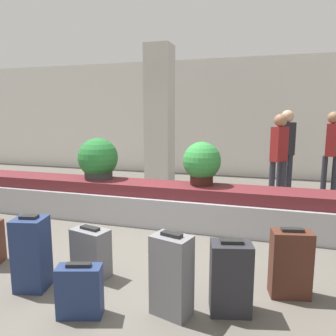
{
  "coord_description": "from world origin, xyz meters",
  "views": [
    {
      "loc": [
        1.46,
        -3.35,
        1.7
      ],
      "look_at": [
        0.0,
        1.42,
        0.88
      ],
      "focal_mm": 35.0,
      "sensor_mm": 36.0,
      "label": 1
    }
  ],
  "objects_px": {
    "suitcase_1": "(91,252)",
    "traveler_2": "(286,144)",
    "traveler_0": "(332,146)",
    "suitcase_0": "(172,275)",
    "traveler_1": "(279,151)",
    "suitcase_3": "(80,291)",
    "potted_plant_1": "(202,163)",
    "suitcase_2": "(290,264)",
    "potted_plant_0": "(98,159)",
    "suitcase_5": "(32,253)",
    "suitcase_7": "(231,278)",
    "pillar": "(160,119)"
  },
  "relations": [
    {
      "from": "suitcase_1",
      "to": "traveler_2",
      "type": "distance_m",
      "value": 4.91
    },
    {
      "from": "traveler_0",
      "to": "suitcase_0",
      "type": "bearing_deg",
      "value": 177.19
    },
    {
      "from": "traveler_0",
      "to": "traveler_1",
      "type": "relative_size",
      "value": 1.03
    },
    {
      "from": "suitcase_3",
      "to": "potted_plant_1",
      "type": "xyz_separation_m",
      "value": [
        0.51,
        2.65,
        0.74
      ]
    },
    {
      "from": "potted_plant_1",
      "to": "suitcase_1",
      "type": "bearing_deg",
      "value": -111.42
    },
    {
      "from": "traveler_0",
      "to": "traveler_1",
      "type": "height_order",
      "value": "traveler_0"
    },
    {
      "from": "traveler_2",
      "to": "suitcase_3",
      "type": "bearing_deg",
      "value": -138.93
    },
    {
      "from": "suitcase_1",
      "to": "traveler_0",
      "type": "distance_m",
      "value": 5.52
    },
    {
      "from": "suitcase_1",
      "to": "traveler_2",
      "type": "relative_size",
      "value": 0.3
    },
    {
      "from": "suitcase_0",
      "to": "suitcase_2",
      "type": "relative_size",
      "value": 1.1
    },
    {
      "from": "suitcase_0",
      "to": "potted_plant_1",
      "type": "distance_m",
      "value": 2.48
    },
    {
      "from": "potted_plant_0",
      "to": "traveler_0",
      "type": "height_order",
      "value": "traveler_0"
    },
    {
      "from": "suitcase_5",
      "to": "potted_plant_0",
      "type": "distance_m",
      "value": 2.51
    },
    {
      "from": "suitcase_7",
      "to": "traveler_0",
      "type": "xyz_separation_m",
      "value": [
        1.52,
        4.79,
        0.74
      ]
    },
    {
      "from": "suitcase_3",
      "to": "suitcase_5",
      "type": "distance_m",
      "value": 0.75
    },
    {
      "from": "suitcase_5",
      "to": "traveler_1",
      "type": "height_order",
      "value": "traveler_1"
    },
    {
      "from": "traveler_1",
      "to": "suitcase_1",
      "type": "bearing_deg",
      "value": -171.65
    },
    {
      "from": "suitcase_1",
      "to": "traveler_1",
      "type": "distance_m",
      "value": 4.16
    },
    {
      "from": "suitcase_5",
      "to": "traveler_1",
      "type": "distance_m",
      "value": 4.69
    },
    {
      "from": "suitcase_5",
      "to": "potted_plant_1",
      "type": "distance_m",
      "value": 2.74
    },
    {
      "from": "suitcase_3",
      "to": "suitcase_7",
      "type": "height_order",
      "value": "suitcase_7"
    },
    {
      "from": "suitcase_5",
      "to": "potted_plant_1",
      "type": "height_order",
      "value": "potted_plant_1"
    },
    {
      "from": "suitcase_7",
      "to": "traveler_1",
      "type": "xyz_separation_m",
      "value": [
        0.46,
        3.83,
        0.71
      ]
    },
    {
      "from": "suitcase_2",
      "to": "traveler_1",
      "type": "distance_m",
      "value": 3.48
    },
    {
      "from": "pillar",
      "to": "suitcase_3",
      "type": "height_order",
      "value": "pillar"
    },
    {
      "from": "pillar",
      "to": "traveler_0",
      "type": "relative_size",
      "value": 1.82
    },
    {
      "from": "traveler_0",
      "to": "traveler_1",
      "type": "distance_m",
      "value": 1.43
    },
    {
      "from": "suitcase_7",
      "to": "suitcase_3",
      "type": "bearing_deg",
      "value": -174.65
    },
    {
      "from": "suitcase_7",
      "to": "potted_plant_0",
      "type": "distance_m",
      "value": 3.37
    },
    {
      "from": "suitcase_3",
      "to": "potted_plant_0",
      "type": "bearing_deg",
      "value": 98.37
    },
    {
      "from": "suitcase_2",
      "to": "potted_plant_0",
      "type": "distance_m",
      "value": 3.52
    },
    {
      "from": "pillar",
      "to": "suitcase_1",
      "type": "relative_size",
      "value": 5.91
    },
    {
      "from": "suitcase_7",
      "to": "traveler_2",
      "type": "distance_m",
      "value": 4.69
    },
    {
      "from": "suitcase_1",
      "to": "suitcase_2",
      "type": "xyz_separation_m",
      "value": [
        1.99,
        0.2,
        0.06
      ]
    },
    {
      "from": "traveler_2",
      "to": "suitcase_0",
      "type": "bearing_deg",
      "value": -131.83
    },
    {
      "from": "suitcase_1",
      "to": "pillar",
      "type": "bearing_deg",
      "value": 112.64
    },
    {
      "from": "suitcase_2",
      "to": "suitcase_3",
      "type": "height_order",
      "value": "suitcase_2"
    },
    {
      "from": "suitcase_2",
      "to": "suitcase_7",
      "type": "height_order",
      "value": "suitcase_2"
    },
    {
      "from": "suitcase_5",
      "to": "suitcase_1",
      "type": "bearing_deg",
      "value": 31.52
    },
    {
      "from": "suitcase_0",
      "to": "suitcase_3",
      "type": "relative_size",
      "value": 1.54
    },
    {
      "from": "suitcase_0",
      "to": "traveler_0",
      "type": "xyz_separation_m",
      "value": [
        1.99,
        4.97,
        0.71
      ]
    },
    {
      "from": "suitcase_0",
      "to": "suitcase_3",
      "type": "bearing_deg",
      "value": -144.96
    },
    {
      "from": "suitcase_0",
      "to": "suitcase_3",
      "type": "distance_m",
      "value": 0.79
    },
    {
      "from": "suitcase_1",
      "to": "suitcase_3",
      "type": "distance_m",
      "value": 0.71
    },
    {
      "from": "pillar",
      "to": "suitcase_2",
      "type": "relative_size",
      "value": 4.81
    },
    {
      "from": "suitcase_2",
      "to": "potted_plant_0",
      "type": "xyz_separation_m",
      "value": [
        -2.97,
        1.78,
        0.63
      ]
    },
    {
      "from": "suitcase_0",
      "to": "potted_plant_0",
      "type": "bearing_deg",
      "value": 145.82
    },
    {
      "from": "suitcase_5",
      "to": "suitcase_7",
      "type": "distance_m",
      "value": 1.91
    },
    {
      "from": "pillar",
      "to": "suitcase_0",
      "type": "xyz_separation_m",
      "value": [
        1.62,
        -4.54,
        -1.25
      ]
    },
    {
      "from": "traveler_2",
      "to": "potted_plant_1",
      "type": "bearing_deg",
      "value": -147.98
    }
  ]
}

